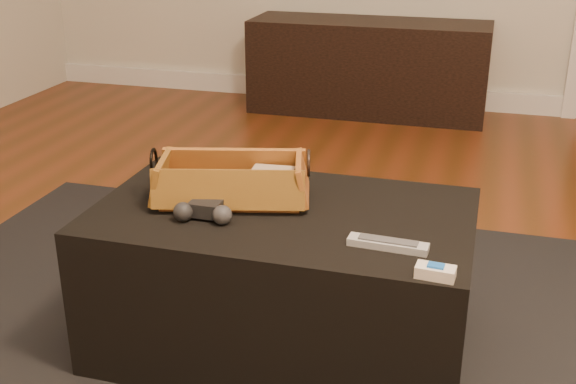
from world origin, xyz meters
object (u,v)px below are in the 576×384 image
(tv_remote, at_px, (223,193))
(game_controller, at_px, (204,211))
(ottoman, at_px, (283,279))
(wicker_basket, at_px, (232,183))
(silver_remote, at_px, (388,244))
(media_cabinet, at_px, (368,67))
(cream_gadget, at_px, (435,272))

(tv_remote, relative_size, game_controller, 1.40)
(ottoman, bearing_deg, wicker_basket, 171.03)
(tv_remote, xyz_separation_m, wicker_basket, (0.02, 0.02, 0.02))
(ottoman, xyz_separation_m, silver_remote, (0.30, -0.15, 0.22))
(tv_remote, bearing_deg, wicker_basket, 30.87)
(media_cabinet, bearing_deg, game_controller, -89.19)
(game_controller, bearing_deg, silver_remote, -3.13)
(silver_remote, bearing_deg, media_cabinet, 100.94)
(ottoman, xyz_separation_m, tv_remote, (-0.17, 0.00, 0.24))
(tv_remote, distance_m, silver_remote, 0.50)
(media_cabinet, distance_m, game_controller, 2.64)
(media_cabinet, height_order, ottoman, media_cabinet)
(tv_remote, bearing_deg, media_cabinet, 70.63)
(media_cabinet, xyz_separation_m, tv_remote, (0.04, -2.51, 0.19))
(tv_remote, distance_m, cream_gadget, 0.65)
(wicker_basket, bearing_deg, silver_remote, -20.90)
(media_cabinet, height_order, wicker_basket, wicker_basket)
(media_cabinet, bearing_deg, wicker_basket, -88.64)
(game_controller, height_order, cream_gadget, game_controller)
(tv_remote, height_order, silver_remote, tv_remote)
(wicker_basket, bearing_deg, media_cabinet, 91.36)
(ottoman, bearing_deg, game_controller, -144.61)
(media_cabinet, height_order, game_controller, media_cabinet)
(ottoman, height_order, game_controller, game_controller)
(wicker_basket, xyz_separation_m, silver_remote, (0.46, -0.17, -0.04))
(tv_remote, bearing_deg, ottoman, -21.54)
(tv_remote, relative_size, silver_remote, 1.15)
(game_controller, distance_m, cream_gadget, 0.61)
(tv_remote, xyz_separation_m, game_controller, (-0.01, -0.13, -0.00))
(ottoman, xyz_separation_m, wicker_basket, (-0.15, 0.02, 0.26))
(tv_remote, height_order, game_controller, game_controller)
(tv_remote, height_order, cream_gadget, tv_remote)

